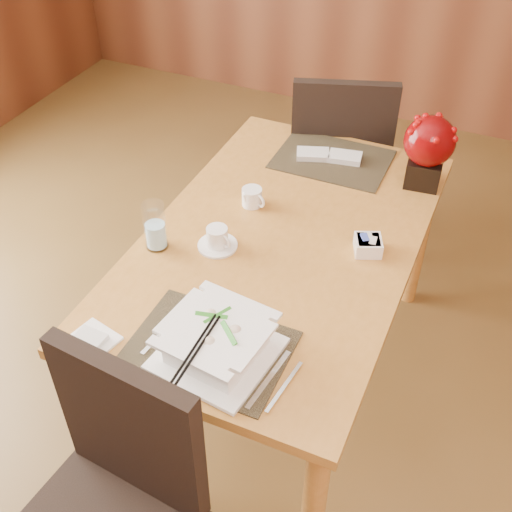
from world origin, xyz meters
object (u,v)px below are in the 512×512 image
at_px(soup_setting, 216,342).
at_px(sugar_caddy, 368,245).
at_px(creamer_jug, 252,197).
at_px(bread_plate, 91,341).
at_px(coffee_cup, 217,239).
at_px(water_glass, 155,226).
at_px(berry_decor, 429,147).
at_px(near_chair, 110,503).
at_px(dining_table, 281,259).
at_px(far_chair, 339,158).

xyz_separation_m(soup_setting, sugar_caddy, (0.26, 0.62, -0.03)).
bearing_deg(creamer_jug, soup_setting, -50.80).
bearing_deg(bread_plate, coffee_cup, 75.20).
distance_m(soup_setting, water_glass, 0.54).
xyz_separation_m(berry_decor, near_chair, (-0.45, -1.51, -0.36)).
xyz_separation_m(sugar_caddy, near_chair, (-0.38, -1.03, -0.22)).
bearing_deg(water_glass, dining_table, 29.59).
xyz_separation_m(creamer_jug, near_chair, (0.09, -1.12, -0.23)).
relative_size(sugar_caddy, near_chair, 0.09).
bearing_deg(bread_plate, water_glass, 95.84).
bearing_deg(coffee_cup, creamer_jug, 88.13).
xyz_separation_m(near_chair, far_chair, (0.02, 1.86, 0.00)).
relative_size(coffee_cup, bread_plate, 1.03).
bearing_deg(near_chair, coffee_cup, 102.36).
distance_m(coffee_cup, creamer_jug, 0.27).
bearing_deg(berry_decor, bread_plate, -120.08).
relative_size(soup_setting, bread_plate, 2.56).
distance_m(soup_setting, bread_plate, 0.38).
bearing_deg(soup_setting, water_glass, 145.88).
relative_size(coffee_cup, berry_decor, 0.49).
distance_m(water_glass, bread_plate, 0.47).
bearing_deg(far_chair, near_chair, 71.05).
distance_m(water_glass, berry_decor, 1.05).
xyz_separation_m(bread_plate, near_chair, (0.24, -0.32, -0.20)).
height_order(dining_table, near_chair, near_chair).
xyz_separation_m(coffee_cup, bread_plate, (-0.14, -0.54, -0.03)).
bearing_deg(dining_table, bread_plate, -115.91).
relative_size(dining_table, near_chair, 1.53).
xyz_separation_m(water_glass, far_chair, (0.31, 1.09, -0.28)).
distance_m(water_glass, creamer_jug, 0.40).
distance_m(berry_decor, far_chair, 0.66).
bearing_deg(berry_decor, near_chair, -106.67).
xyz_separation_m(water_glass, bread_plate, (0.05, -0.46, -0.08)).
bearing_deg(coffee_cup, far_chair, 83.27).
xyz_separation_m(sugar_caddy, bread_plate, (-0.61, -0.72, -0.02)).
relative_size(dining_table, water_glass, 8.61).
bearing_deg(berry_decor, water_glass, -134.99).
relative_size(berry_decor, near_chair, 0.29).
distance_m(dining_table, creamer_jug, 0.26).
height_order(berry_decor, near_chair, berry_decor).
distance_m(creamer_jug, sugar_caddy, 0.47).
bearing_deg(coffee_cup, dining_table, 35.37).
xyz_separation_m(bread_plate, far_chair, (0.26, 1.54, -0.20)).
xyz_separation_m(soup_setting, water_glass, (-0.40, 0.36, 0.03)).
xyz_separation_m(sugar_caddy, far_chair, (-0.35, 0.83, -0.22)).
height_order(water_glass, creamer_jug, water_glass).
bearing_deg(far_chair, berry_decor, 122.77).
height_order(creamer_jug, near_chair, near_chair).
height_order(creamer_jug, sugar_caddy, creamer_jug).
distance_m(soup_setting, berry_decor, 1.15).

